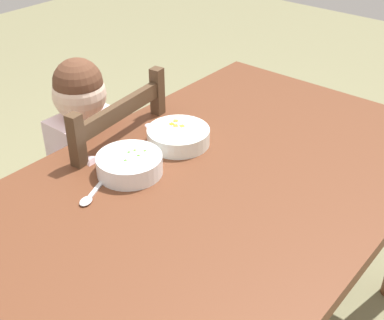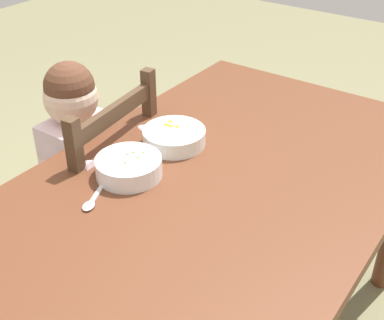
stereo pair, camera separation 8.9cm
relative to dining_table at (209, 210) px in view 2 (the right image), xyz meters
The scene contains 6 objects.
dining_table is the anchor object (origin of this frame).
dining_chair 0.54m from the dining_table, 88.45° to the left, with size 0.47×0.47×0.89m.
child_figure 0.50m from the dining_table, 89.11° to the left, with size 0.32×0.31×0.95m.
bowl_of_peas 0.25m from the dining_table, 115.22° to the left, with size 0.18×0.18×0.06m.
bowl_of_carrots 0.26m from the dining_table, 61.31° to the left, with size 0.19×0.19×0.05m.
spoon 0.33m from the dining_table, 141.20° to the left, with size 0.13×0.07×0.01m.
Camera 2 is at (-0.97, -0.62, 1.53)m, focal length 48.64 mm.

